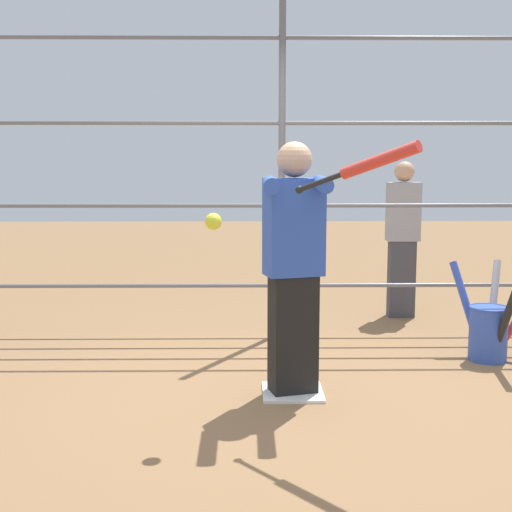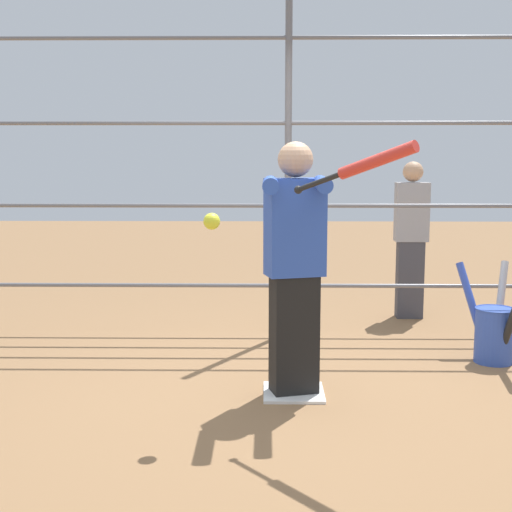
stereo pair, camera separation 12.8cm
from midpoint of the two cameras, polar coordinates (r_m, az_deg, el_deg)
The scene contains 8 objects.
ground_plane at distance 4.83m, azimuth 2.18°, elevation -10.94°, with size 24.00×24.00×0.00m, color olive.
home_plate at distance 4.83m, azimuth 2.18°, elevation -10.83°, with size 0.40×0.40×0.02m.
fence_backstop at distance 6.16m, azimuth 1.48°, elevation 7.32°, with size 5.67×0.06×2.97m.
batter at distance 4.60m, azimuth 2.25°, elevation -0.39°, with size 0.41×0.64×1.66m.
baseball_bat_swinging at distance 3.85m, azimuth 8.06°, elevation 7.26°, with size 0.62×0.55×0.30m.
softball_in_flight at distance 4.05m, azimuth -4.34°, elevation 2.77°, with size 0.10×0.10×0.10m.
bat_bucket at distance 5.78m, azimuth 17.64°, elevation -5.46°, with size 0.74×0.85×0.86m.
bystander_behind_fence at distance 7.00m, azimuth 11.13°, elevation 1.52°, with size 0.31×0.19×1.51m.
Camera 1 is at (0.31, 4.55, 1.59)m, focal length 50.00 mm.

